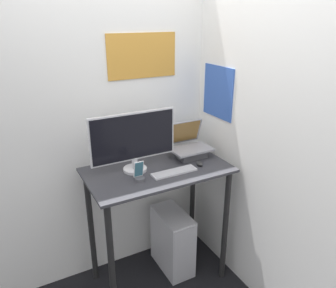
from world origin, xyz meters
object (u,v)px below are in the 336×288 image
(keyboard, at_px, (174,172))
(computer_tower, at_px, (173,241))
(laptop, at_px, (190,148))
(cell_phone, at_px, (139,175))
(monitor, at_px, (134,141))
(mouse, at_px, (199,164))

(keyboard, height_order, computer_tower, keyboard)
(laptop, relative_size, computer_tower, 0.59)
(keyboard, relative_size, cell_phone, 2.37)
(monitor, bearing_deg, computer_tower, -0.33)
(keyboard, bearing_deg, monitor, 143.27)
(monitor, height_order, keyboard, monitor)
(monitor, height_order, computer_tower, monitor)
(mouse, height_order, computer_tower, mouse)
(mouse, xyz_separation_m, cell_phone, (-0.49, -0.01, 0.03))
(monitor, xyz_separation_m, mouse, (0.46, -0.15, -0.21))
(computer_tower, bearing_deg, mouse, -46.83)
(mouse, relative_size, cell_phone, 0.47)
(cell_phone, distance_m, computer_tower, 0.87)
(cell_phone, height_order, computer_tower, cell_phone)
(laptop, height_order, cell_phone, laptop)
(monitor, bearing_deg, laptop, 3.71)
(laptop, xyz_separation_m, keyboard, (-0.25, -0.20, -0.06))
(mouse, xyz_separation_m, computer_tower, (-0.14, 0.15, -0.75))
(keyboard, height_order, mouse, mouse)
(monitor, xyz_separation_m, computer_tower, (0.32, -0.00, -0.97))
(laptop, distance_m, keyboard, 0.33)
(laptop, bearing_deg, computer_tower, -168.84)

